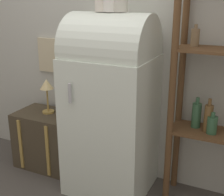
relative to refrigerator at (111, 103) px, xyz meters
name	(u,v)px	position (x,y,z in m)	size (l,w,h in m)	color
wall_back	(127,24)	(0.00, 0.32, 0.59)	(7.00, 0.09, 2.70)	#B7B7AD
refrigerator	(111,103)	(0.00, 0.00, 0.00)	(0.65, 0.61, 1.46)	silver
suitcase_trunk	(47,139)	(-0.71, 0.06, -0.49)	(0.55, 0.39, 0.53)	#423828
shelf_unit	(215,81)	(0.76, 0.12, 0.24)	(0.60, 0.31, 1.84)	brown
desk_lamp	(47,88)	(-0.69, 0.09, 0.01)	(0.12, 0.12, 0.32)	#AD8942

